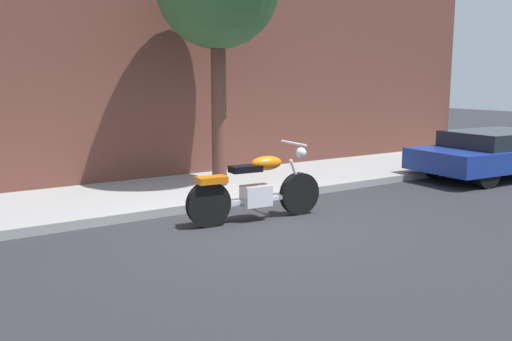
% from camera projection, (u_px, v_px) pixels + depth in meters
% --- Properties ---
extents(ground_plane, '(60.00, 60.00, 0.00)m').
position_uv_depth(ground_plane, '(262.00, 225.00, 8.23)').
color(ground_plane, '#28282D').
extents(sidewalk, '(18.71, 2.67, 0.14)m').
position_uv_depth(sidewalk, '(185.00, 191.00, 10.34)').
color(sidewalk, '#959595').
rests_on(sidewalk, ground).
extents(motorcycle, '(2.27, 0.70, 1.18)m').
position_uv_depth(motorcycle, '(256.00, 190.00, 8.43)').
color(motorcycle, black).
rests_on(motorcycle, ground).
extents(parked_car_blue, '(4.23, 2.01, 1.03)m').
position_uv_depth(parked_car_blue, '(499.00, 152.00, 12.15)').
color(parked_car_blue, black).
rests_on(parked_car_blue, ground).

